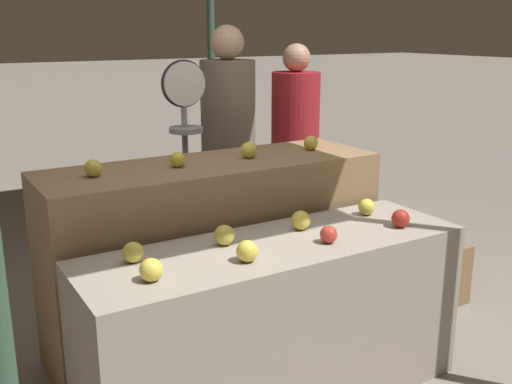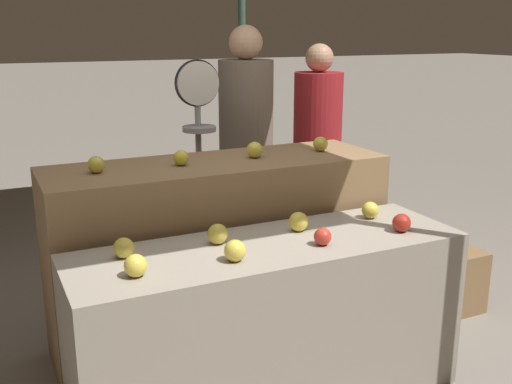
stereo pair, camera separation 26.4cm
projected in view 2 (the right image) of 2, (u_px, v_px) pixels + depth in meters
display_counter_front at (270, 324)px, 2.69m from camera, size 1.75×0.55×0.76m
display_counter_back at (219, 254)px, 3.18m from camera, size 1.75×0.55×1.01m
apple_front_0 at (136, 266)px, 2.23m from camera, size 0.09×0.09×0.09m
apple_front_1 at (235, 251)px, 2.38m from camera, size 0.09×0.09×0.09m
apple_front_2 at (323, 237)px, 2.56m from camera, size 0.08×0.08×0.08m
apple_front_3 at (402, 223)px, 2.73m from camera, size 0.09×0.09×0.09m
apple_front_4 at (124, 248)px, 2.42m from camera, size 0.08×0.08×0.08m
apple_front_5 at (218, 234)px, 2.58m from camera, size 0.09×0.09×0.09m
apple_front_6 at (299, 222)px, 2.74m from camera, size 0.09×0.09×0.09m
apple_front_7 at (370, 210)px, 2.92m from camera, size 0.08×0.08×0.08m
apple_back_0 at (96, 165)px, 2.79m from camera, size 0.08×0.08×0.08m
apple_back_1 at (181, 158)px, 2.94m from camera, size 0.08×0.08×0.08m
apple_back_2 at (255, 150)px, 3.11m from camera, size 0.08×0.08×0.08m
apple_back_3 at (320, 144)px, 3.29m from camera, size 0.08×0.08×0.08m
produce_scale at (199, 129)px, 3.57m from camera, size 0.27×0.20×1.49m
person_vendor_at_scale at (246, 135)px, 4.02m from camera, size 0.41×0.41×1.68m
person_customer_left at (317, 135)px, 4.46m from camera, size 0.41×0.41×1.56m
wooden_crate_side at (443, 278)px, 3.65m from camera, size 0.38×0.38×0.38m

